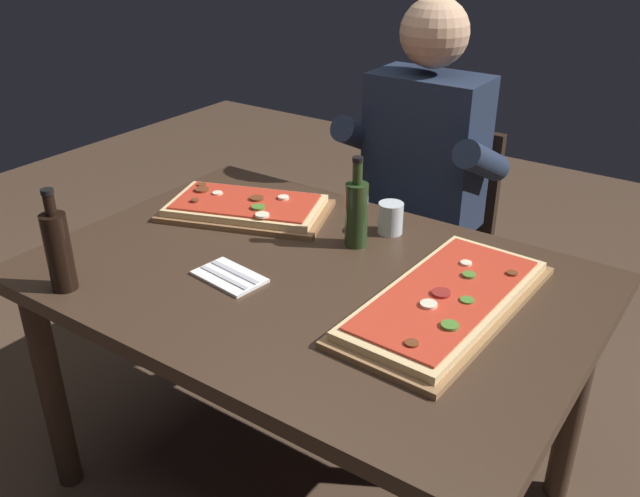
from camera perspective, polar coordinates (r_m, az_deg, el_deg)
ground_plane at (r=2.20m, az=-0.78°, el=-19.11°), size 6.40×6.40×0.00m
dining_table at (r=1.79m, az=-0.91°, el=-4.73°), size 1.40×0.96×0.74m
pizza_rectangular_front at (r=2.08m, az=-6.18°, el=3.43°), size 0.55×0.42×0.05m
pizza_rectangular_left at (r=1.62m, az=10.46°, el=-4.28°), size 0.31×0.63×0.05m
wine_bottle_dark at (r=1.75m, az=-20.98°, el=-0.07°), size 0.06×0.06×0.26m
oil_bottle_amber at (r=1.85m, az=3.06°, el=3.08°), size 0.06×0.06×0.25m
tumbler_near_camera at (r=1.95m, az=5.89°, el=2.39°), size 0.07×0.07×0.09m
napkin_cutlery_set at (r=1.74m, az=-7.56°, el=-2.33°), size 0.19×0.13×0.01m
diner_chair at (r=2.55m, az=9.04°, el=1.14°), size 0.44×0.44×0.87m
seated_diner at (r=2.35m, az=8.18°, el=5.70°), size 0.53×0.41×1.33m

